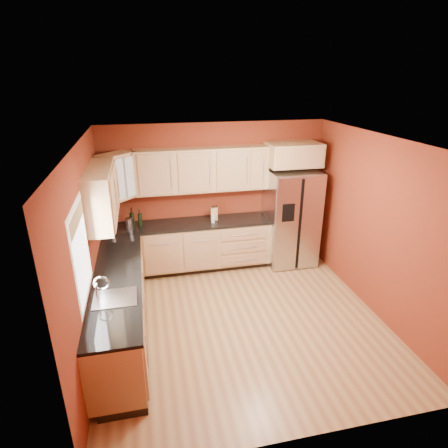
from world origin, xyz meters
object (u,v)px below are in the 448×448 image
at_px(refrigerator, 291,217).
at_px(soap_dispenser, 213,218).
at_px(knife_block, 214,214).
at_px(canister_left, 111,224).
at_px(wine_bottle_a, 140,218).

relative_size(refrigerator, soap_dispenser, 9.78).
bearing_deg(knife_block, canister_left, -160.70).
xyz_separation_m(refrigerator, knife_block, (-1.42, 0.11, 0.14)).
relative_size(canister_left, wine_bottle_a, 0.67).
distance_m(knife_block, soap_dispenser, 0.14).
height_order(refrigerator, canister_left, refrigerator).
bearing_deg(refrigerator, wine_bottle_a, 178.01).
xyz_separation_m(refrigerator, soap_dispenser, (-1.47, -0.01, 0.12)).
relative_size(wine_bottle_a, knife_block, 1.36).
distance_m(canister_left, soap_dispenser, 1.73).
relative_size(refrigerator, wine_bottle_a, 5.73).
distance_m(canister_left, wine_bottle_a, 0.49).
bearing_deg(canister_left, wine_bottle_a, 7.73).
bearing_deg(refrigerator, soap_dispenser, -179.52).
distance_m(refrigerator, canister_left, 3.20).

